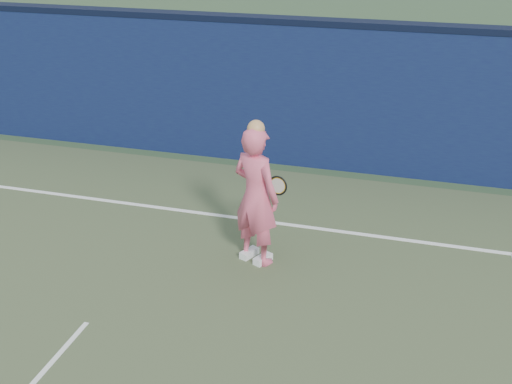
% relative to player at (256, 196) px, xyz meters
% --- Properties ---
extents(ground, '(80.00, 80.00, 0.00)m').
position_rel_player_xyz_m(ground, '(-1.46, -2.91, -0.95)').
color(ground, '#2F4229').
rests_on(ground, ground).
extents(backstop_wall, '(24.00, 0.40, 2.50)m').
position_rel_player_xyz_m(backstop_wall, '(-1.46, 3.59, 0.30)').
color(backstop_wall, '#0E143E').
rests_on(backstop_wall, ground).
extents(wall_cap, '(24.00, 0.42, 0.10)m').
position_rel_player_xyz_m(wall_cap, '(-1.46, 3.59, 1.60)').
color(wall_cap, black).
rests_on(wall_cap, backstop_wall).
extents(player, '(0.81, 0.69, 1.96)m').
position_rel_player_xyz_m(player, '(0.00, 0.00, 0.00)').
color(player, '#E85A7A').
rests_on(player, ground).
extents(racket, '(0.47, 0.24, 0.27)m').
position_rel_player_xyz_m(racket, '(0.16, 0.41, -0.01)').
color(racket, black).
rests_on(racket, ground).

